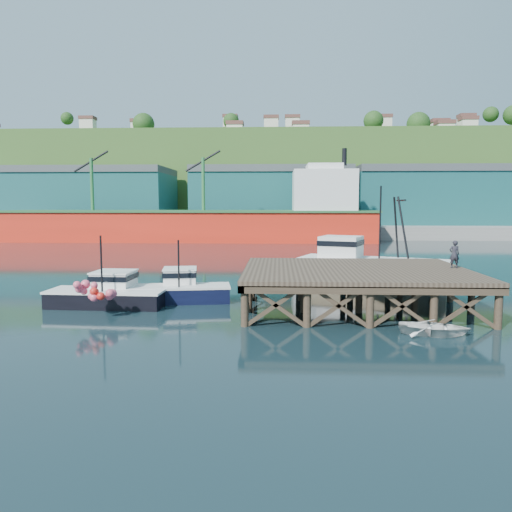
# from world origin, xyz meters

# --- Properties ---
(ground) EXTENTS (300.00, 300.00, 0.00)m
(ground) POSITION_xyz_m (0.00, 0.00, 0.00)
(ground) COLOR black
(ground) RESTS_ON ground
(wharf) EXTENTS (12.00, 10.00, 2.62)m
(wharf) POSITION_xyz_m (5.50, -0.19, 1.94)
(wharf) COLOR brown
(wharf) RESTS_ON ground
(far_quay) EXTENTS (160.00, 40.00, 2.00)m
(far_quay) POSITION_xyz_m (0.00, 70.00, 1.00)
(far_quay) COLOR gray
(far_quay) RESTS_ON ground
(warehouse_left) EXTENTS (32.00, 16.00, 9.00)m
(warehouse_left) POSITION_xyz_m (-35.00, 65.00, 6.50)
(warehouse_left) COLOR #1A5356
(warehouse_left) RESTS_ON far_quay
(warehouse_mid) EXTENTS (28.00, 16.00, 9.00)m
(warehouse_mid) POSITION_xyz_m (0.00, 65.00, 6.50)
(warehouse_mid) COLOR #1A5356
(warehouse_mid) RESTS_ON far_quay
(warehouse_right) EXTENTS (30.00, 16.00, 9.00)m
(warehouse_right) POSITION_xyz_m (30.00, 65.00, 6.50)
(warehouse_right) COLOR #1A5356
(warehouse_right) RESTS_ON far_quay
(cargo_ship) EXTENTS (55.50, 10.00, 13.75)m
(cargo_ship) POSITION_xyz_m (-8.46, 48.00, 3.31)
(cargo_ship) COLOR red
(cargo_ship) RESTS_ON ground
(hillside) EXTENTS (220.00, 50.00, 22.00)m
(hillside) POSITION_xyz_m (0.00, 100.00, 11.00)
(hillside) COLOR #2D511E
(hillside) RESTS_ON ground
(boat_navy) EXTENTS (6.02, 3.60, 3.61)m
(boat_navy) POSITION_xyz_m (-4.37, 1.12, 0.73)
(boat_navy) COLOR black
(boat_navy) RESTS_ON ground
(boat_black) EXTENTS (6.47, 5.44, 3.94)m
(boat_black) POSITION_xyz_m (-8.04, -0.32, 0.72)
(boat_black) COLOR black
(boat_black) RESTS_ON ground
(trawler) EXTENTS (10.87, 7.15, 6.86)m
(trawler) POSITION_xyz_m (7.74, 8.11, 1.41)
(trawler) COLOR tan
(trawler) RESTS_ON ground
(dinghy) EXTENTS (3.36, 2.73, 0.61)m
(dinghy) POSITION_xyz_m (8.04, -5.80, 0.31)
(dinghy) COLOR white
(dinghy) RESTS_ON ground
(dockworker) EXTENTS (0.56, 0.37, 1.51)m
(dockworker) POSITION_xyz_m (10.90, 0.31, 2.88)
(dockworker) COLOR #212129
(dockworker) RESTS_ON wharf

